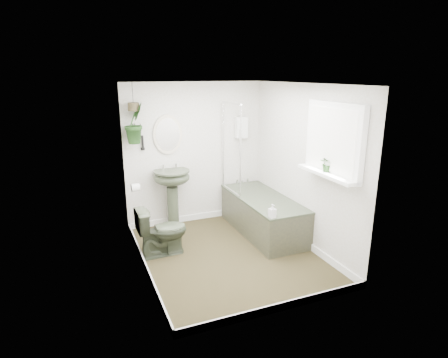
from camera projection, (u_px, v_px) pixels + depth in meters
name	position (u px, v px, depth m)	size (l,w,h in m)	color
floor	(228.00, 255.00, 5.20)	(2.30, 2.80, 0.02)	black
ceiling	(229.00, 83.00, 4.56)	(2.30, 2.80, 0.02)	white
wall_back	(195.00, 154.00, 6.13)	(2.30, 0.02, 2.30)	silver
wall_front	(285.00, 210.00, 3.62)	(2.30, 0.02, 2.30)	silver
wall_left	(139.00, 184.00, 4.46)	(0.02, 2.80, 2.30)	silver
wall_right	(304.00, 166.00, 5.30)	(0.02, 2.80, 2.30)	silver
skirting	(228.00, 251.00, 5.18)	(2.30, 2.80, 0.10)	white
bathtub	(263.00, 215.00, 5.85)	(0.72, 1.72, 0.58)	#394230
bath_screen	(231.00, 148.00, 5.90)	(0.04, 0.72, 1.40)	silver
shower_box	(241.00, 127.00, 6.25)	(0.20, 0.10, 0.35)	white
oval_mirror	(168.00, 135.00, 5.84)	(0.46, 0.03, 0.62)	beige
wall_sconce	(143.00, 143.00, 5.71)	(0.04, 0.04, 0.22)	black
toilet_roll_holder	(135.00, 188.00, 5.17)	(0.11, 0.11, 0.11)	white
window_recess	(334.00, 140.00, 4.52)	(0.08, 1.00, 0.90)	white
window_sill	(327.00, 174.00, 4.61)	(0.18, 1.00, 0.04)	white
window_blinds	(331.00, 140.00, 4.50)	(0.01, 0.86, 0.76)	white
toilet	(162.00, 231.00, 5.12)	(0.38, 0.67, 0.69)	#394230
pedestal_sink	(173.00, 199.00, 5.99)	(0.57, 0.48, 0.96)	#394230
sill_plant	(328.00, 163.00, 4.61)	(0.19, 0.16, 0.21)	black
hanging_plant	(135.00, 123.00, 5.48)	(0.33, 0.26, 0.59)	black
soap_bottle	(272.00, 211.00, 4.94)	(0.08, 0.08, 0.18)	black
hanging_pot	(133.00, 107.00, 5.42)	(0.16, 0.16, 0.12)	#3D3520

